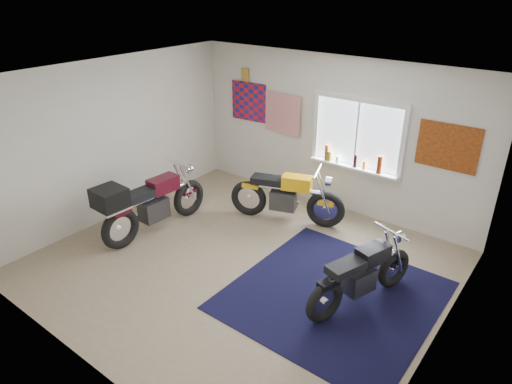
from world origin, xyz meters
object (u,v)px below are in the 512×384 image
Objects in this scene: yellow_triumph at (286,197)px; maroon_tourer at (147,204)px; navy_rug at (333,295)px; black_chrome_bike at (361,276)px.

maroon_tourer is at bearing -150.40° from yellow_triumph.
maroon_tourer is (-1.51, -1.73, 0.10)m from yellow_triumph.
yellow_triumph reaches higher than navy_rug.
black_chrome_bike is 3.54m from maroon_tourer.
yellow_triumph is 2.30m from maroon_tourer.
yellow_triumph reaches higher than black_chrome_bike.
maroon_tourer is (-3.19, -0.41, 0.54)m from navy_rug.
navy_rug is 1.25× the size of maroon_tourer.
navy_rug is 3.26m from maroon_tourer.
maroon_tourer is at bearing 116.33° from black_chrome_bike.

